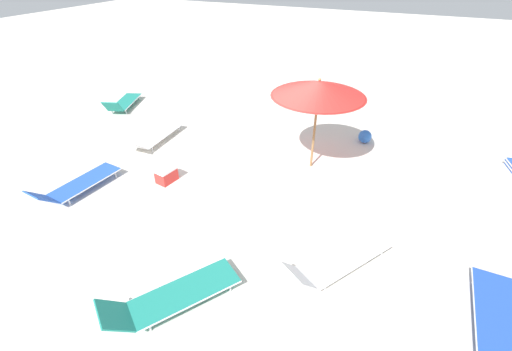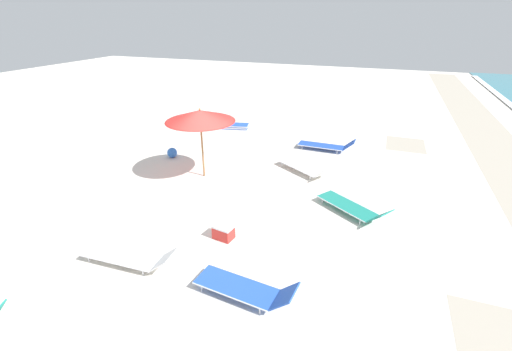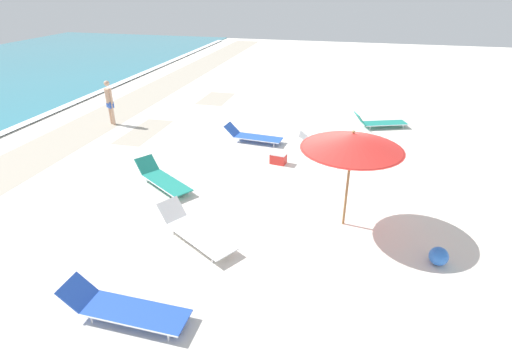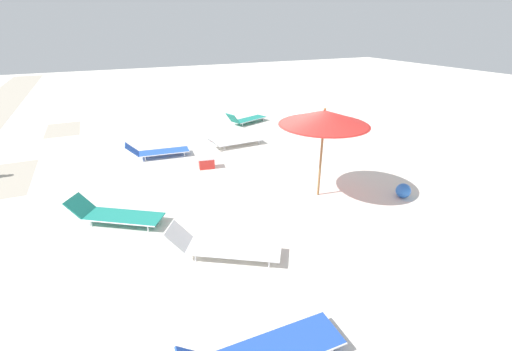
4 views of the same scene
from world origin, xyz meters
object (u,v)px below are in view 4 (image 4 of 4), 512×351
cooler_box (207,162)px  sun_lounger_near_water_right (246,119)px  sun_lounger_beside_umbrella (157,151)px  beach_ball (403,191)px  sun_lounger_mid_beach_pair_a (223,246)px  sun_lounger_under_umbrella (115,214)px  beach_umbrella (324,118)px  sun_lounger_near_water_left (233,141)px

cooler_box → sun_lounger_near_water_right: bearing=62.8°
sun_lounger_beside_umbrella → beach_ball: (-5.78, -5.41, -0.02)m
beach_ball → cooler_box: (4.14, 4.15, -0.01)m
sun_lounger_near_water_right → cooler_box: (-4.31, 3.21, -0.03)m
sun_lounger_near_water_right → cooler_box: bearing=122.9°
sun_lounger_beside_umbrella → cooler_box: size_ratio=3.87×
beach_ball → cooler_box: bearing=45.1°
sun_lounger_mid_beach_pair_a → beach_ball: size_ratio=5.71×
sun_lounger_beside_umbrella → sun_lounger_near_water_right: 5.21m
sun_lounger_near_water_right → sun_lounger_mid_beach_pair_a: (-8.81, 4.26, -0.01)m
sun_lounger_mid_beach_pair_a → beach_ball: sun_lounger_mid_beach_pair_a is taller
sun_lounger_beside_umbrella → cooler_box: sun_lounger_beside_umbrella is taller
sun_lounger_under_umbrella → cooler_box: 3.69m
beach_umbrella → sun_lounger_near_water_left: bearing=7.8°
cooler_box → sun_lounger_near_water_left: bearing=55.6°
sun_lounger_near_water_right → cooler_box: sun_lounger_near_water_right is taller
sun_lounger_near_water_left → beach_ball: (-5.73, -2.61, -0.01)m
beach_ball → sun_lounger_near_water_right: bearing=6.3°
sun_lounger_near_water_left → sun_lounger_mid_beach_pair_a: (-6.10, 2.59, 0.00)m
beach_ball → sun_lounger_near_water_left: bearing=24.5°
sun_lounger_beside_umbrella → sun_lounger_mid_beach_pair_a: sun_lounger_mid_beach_pair_a is taller
sun_lounger_under_umbrella → sun_lounger_mid_beach_pair_a: bearing=-106.4°
sun_lounger_beside_umbrella → sun_lounger_near_water_right: (2.67, -4.47, 0.01)m
sun_lounger_near_water_right → beach_ball: size_ratio=5.53×
sun_lounger_near_water_left → sun_lounger_mid_beach_pair_a: bearing=154.5°
sun_lounger_near_water_left → sun_lounger_under_umbrella: bearing=128.6°
sun_lounger_near_water_right → beach_ball: sun_lounger_near_water_right is taller
beach_ball → beach_umbrella: bearing=61.5°
sun_lounger_near_water_left → cooler_box: (-1.60, 1.54, -0.02)m
sun_lounger_mid_beach_pair_a → beach_ball: bearing=-53.9°
sun_lounger_near_water_right → sun_lounger_mid_beach_pair_a: 9.79m
beach_ball → cooler_box: 5.86m
sun_lounger_under_umbrella → sun_lounger_beside_umbrella: sun_lounger_under_umbrella is taller
sun_lounger_near_water_left → sun_lounger_beside_umbrella: bearing=86.6°
sun_lounger_under_umbrella → beach_ball: (-1.86, -7.06, -0.02)m
beach_umbrella → sun_lounger_under_umbrella: 5.50m
beach_umbrella → beach_ball: (-1.07, -1.97, -1.93)m
beach_umbrella → sun_lounger_mid_beach_pair_a: bearing=113.9°
sun_lounger_near_water_left → cooler_box: size_ratio=4.15×
beach_umbrella → sun_lounger_near_water_left: size_ratio=1.04×
beach_umbrella → sun_lounger_mid_beach_pair_a: 4.02m
sun_lounger_near_water_right → sun_lounger_mid_beach_pair_a: sun_lounger_near_water_right is taller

